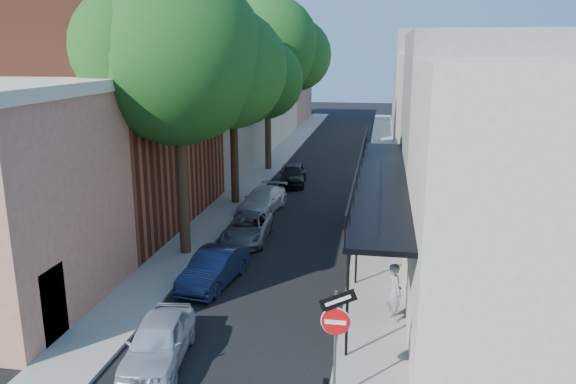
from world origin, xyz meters
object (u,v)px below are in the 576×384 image
at_px(parked_car_a, 159,341).
at_px(parked_car_c, 248,228).
at_px(sign_post, 336,326).
at_px(parked_car_b, 214,268).
at_px(parked_car_d, 263,200).
at_px(oak_far, 275,49).
at_px(parked_car_e, 293,174).
at_px(pedestrian, 394,292).
at_px(oak_near, 190,60).
at_px(oak_mid, 241,73).

height_order(parked_car_a, parked_car_c, parked_car_a).
xyz_separation_m(sign_post, parked_car_c, (-4.86, 11.23, -1.48)).
distance_m(parked_car_b, parked_car_d, 9.55).
relative_size(sign_post, oak_far, 0.25).
bearing_deg(parked_car_b, parked_car_a, -81.33).
bearing_deg(oak_far, sign_post, -76.09).
xyz_separation_m(oak_far, parked_car_b, (1.60, -19.97, -7.63)).
distance_m(parked_car_a, parked_car_b, 5.29).
distance_m(parked_car_e, pedestrian, 18.68).
distance_m(parked_car_a, pedestrian, 7.13).
bearing_deg(pedestrian, oak_far, -2.92).
relative_size(parked_car_b, parked_car_c, 0.95).
bearing_deg(oak_far, parked_car_b, -85.42).
height_order(oak_near, parked_car_b, oak_near).
xyz_separation_m(parked_car_b, parked_car_e, (0.35, 15.73, 0.03)).
bearing_deg(parked_car_d, oak_mid, 143.12).
height_order(sign_post, parked_car_b, sign_post).
bearing_deg(oak_mid, parked_car_a, -83.93).
distance_m(parked_car_d, pedestrian, 13.28).
bearing_deg(oak_near, sign_post, -54.91).
bearing_deg(sign_post, parked_car_b, 127.85).
height_order(oak_near, oak_far, oak_far).
height_order(parked_car_c, pedestrian, pedestrian).
height_order(parked_car_c, parked_car_e, parked_car_e).
xyz_separation_m(parked_car_b, pedestrian, (6.35, -1.96, 0.42)).
relative_size(oak_far, parked_car_e, 3.11).
relative_size(oak_near, parked_car_c, 2.86).
distance_m(oak_near, parked_car_b, 8.00).
bearing_deg(parked_car_a, parked_car_d, 83.82).
distance_m(sign_post, parked_car_b, 8.13).
height_order(parked_car_b, parked_car_c, parked_car_b).
xyz_separation_m(sign_post, oak_near, (-6.53, 9.29, 5.84)).
bearing_deg(parked_car_e, oak_near, -103.65).
distance_m(oak_mid, pedestrian, 16.33).
bearing_deg(parked_car_d, parked_car_e, 92.03).
height_order(oak_far, parked_car_b, oak_far).
xyz_separation_m(oak_mid, oak_far, (0.06, 9.04, 1.20)).
height_order(oak_mid, oak_far, oak_far).
bearing_deg(parked_car_d, sign_post, -64.29).
xyz_separation_m(oak_near, parked_car_a, (1.68, -8.26, -7.25)).
bearing_deg(oak_near, oak_mid, 90.37).
height_order(parked_car_c, parked_car_d, parked_car_d).
bearing_deg(pedestrian, parked_car_a, 95.06).
height_order(sign_post, oak_near, oak_near).
xyz_separation_m(sign_post, parked_car_e, (-4.56, 22.05, -1.38)).
bearing_deg(parked_car_d, oak_far, 105.02).
height_order(parked_car_b, parked_car_d, parked_car_b).
bearing_deg(parked_car_a, parked_car_e, 81.80).
bearing_deg(sign_post, pedestrian, 71.72).
bearing_deg(parked_car_e, parked_car_b, -96.18).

